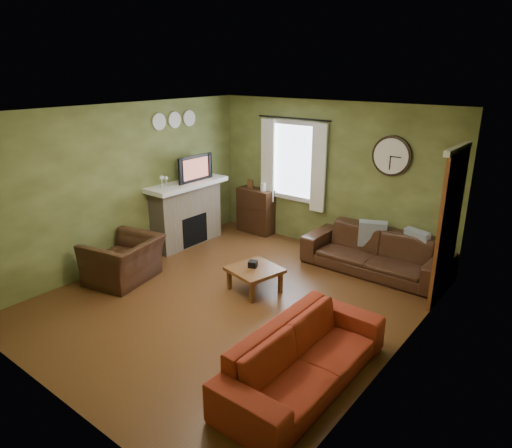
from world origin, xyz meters
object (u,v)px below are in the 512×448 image
Objects in this scene: sofa_brown at (375,252)px; armchair at (124,260)px; coffee_table at (255,279)px; sofa_red at (305,357)px; bookshelf at (256,211)px.

sofa_brown is 2.19× the size of armchair.
coffee_table is (-1.09, -1.71, -0.15)m from sofa_brown.
armchair reaches higher than coffee_table.
coffee_table is at bearing -122.53° from sofa_brown.
sofa_brown is 3.09m from sofa_red.
bookshelf is 4.63m from sofa_red.
bookshelf is at bearing 44.30° from sofa_red.
coffee_table is (1.55, -2.00, -0.26)m from bookshelf.
bookshelf is 2.97m from armchair.
sofa_red is 3.21× the size of coffee_table.
bookshelf reaches higher than armchair.
sofa_red is 2.15m from coffee_table.
sofa_red is (0.60, -3.03, -0.02)m from sofa_brown.
bookshelf is 2.54m from coffee_table.
sofa_brown is (2.64, -0.29, -0.11)m from bookshelf.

